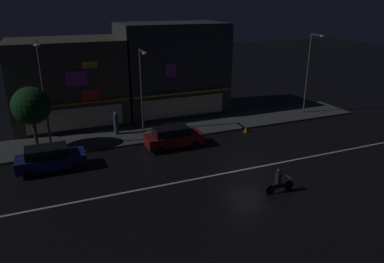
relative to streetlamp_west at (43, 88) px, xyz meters
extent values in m
plane|color=black|center=(11.82, -8.54, -4.71)|extent=(140.00, 140.00, 0.00)
cube|color=beige|center=(11.82, -8.54, -4.70)|extent=(30.53, 0.16, 0.01)
cube|color=#424447|center=(11.82, 0.71, -4.64)|extent=(32.13, 4.54, 0.14)
cube|color=#4C443A|center=(2.18, 6.41, -0.98)|extent=(9.69, 6.76, 7.46)
cube|color=orange|center=(2.18, 2.91, -2.11)|extent=(9.20, 0.24, 0.12)
cube|color=#D83FD8|center=(2.58, 2.97, -0.05)|extent=(1.70, 0.08, 1.17)
cube|color=red|center=(3.53, 2.97, -1.51)|extent=(1.48, 0.08, 0.97)
cube|color=yellow|center=(3.70, 2.97, 0.96)|extent=(1.20, 0.08, 0.53)
cube|color=beige|center=(2.18, 2.97, -3.41)|extent=(7.75, 0.06, 1.80)
cube|color=#383A3F|center=(11.82, 6.03, -0.39)|extent=(9.93, 6.02, 8.63)
cube|color=yellow|center=(11.82, 2.91, -2.11)|extent=(9.43, 0.24, 0.12)
cube|color=#D83FD8|center=(10.59, 2.97, 0.05)|extent=(0.94, 0.08, 1.14)
cube|color=beige|center=(11.82, 2.97, -3.41)|extent=(7.94, 0.06, 1.80)
cylinder|color=#47494C|center=(0.00, 0.20, -0.65)|extent=(0.16, 0.16, 7.83)
cube|color=#47494C|center=(0.00, -0.50, 3.16)|extent=(0.10, 1.40, 0.10)
ellipsoid|color=#F9E099|center=(0.00, -1.20, 3.08)|extent=(0.44, 0.32, 0.20)
cylinder|color=#47494C|center=(7.41, 1.13, -1.15)|extent=(0.16, 0.16, 6.84)
cube|color=#47494C|center=(7.41, 0.43, 2.17)|extent=(0.10, 1.40, 0.10)
ellipsoid|color=#F9E099|center=(7.41, -0.27, 2.09)|extent=(0.44, 0.32, 0.20)
cylinder|color=#47494C|center=(23.49, 0.31, -0.77)|extent=(0.16, 0.16, 7.60)
cube|color=#47494C|center=(23.49, -0.39, 2.93)|extent=(0.10, 1.40, 0.10)
ellipsoid|color=#F9E099|center=(23.49, -1.09, 2.85)|extent=(0.44, 0.32, 0.20)
cylinder|color=#334766|center=(5.14, 1.20, -3.72)|extent=(0.39, 0.39, 1.70)
sphere|color=tan|center=(5.14, 1.20, -2.76)|extent=(0.22, 0.22, 0.22)
cylinder|color=#473323|center=(-0.96, 0.33, -3.46)|extent=(0.24, 0.24, 2.21)
sphere|color=#143819|center=(-0.96, 0.33, -1.26)|extent=(2.74, 2.74, 2.74)
cube|color=navy|center=(-0.12, -3.71, -4.02)|extent=(4.30, 1.78, 0.76)
cube|color=black|center=(-0.34, -3.71, -3.34)|extent=(2.58, 1.57, 0.60)
cube|color=#F9F2CC|center=(1.99, -3.11, -3.92)|extent=(0.08, 0.20, 0.12)
cube|color=#F9F2CC|center=(1.99, -4.32, -3.92)|extent=(0.08, 0.20, 0.12)
cylinder|color=black|center=(1.30, -2.82, -4.40)|extent=(0.62, 0.20, 0.62)
cylinder|color=black|center=(1.30, -4.60, -4.40)|extent=(0.62, 0.20, 0.62)
cylinder|color=black|center=(-1.54, -2.82, -4.40)|extent=(0.62, 0.20, 0.62)
cylinder|color=black|center=(-1.54, -4.60, -4.40)|extent=(0.62, 0.20, 0.62)
cube|color=maroon|center=(8.63, -3.08, -4.02)|extent=(4.30, 1.78, 0.76)
cube|color=black|center=(8.41, -3.08, -3.34)|extent=(2.58, 1.57, 0.60)
cube|color=#F9F2CC|center=(10.74, -2.47, -3.92)|extent=(0.08, 0.20, 0.12)
cube|color=#F9F2CC|center=(10.74, -3.69, -3.92)|extent=(0.08, 0.20, 0.12)
cylinder|color=black|center=(10.05, -2.19, -4.40)|extent=(0.62, 0.20, 0.62)
cylinder|color=black|center=(10.05, -3.97, -4.40)|extent=(0.62, 0.20, 0.62)
cylinder|color=black|center=(7.21, -2.19, -4.40)|extent=(0.62, 0.20, 0.62)
cylinder|color=black|center=(7.21, -3.97, -4.40)|extent=(0.62, 0.20, 0.62)
cylinder|color=black|center=(12.57, -11.94, -4.41)|extent=(0.60, 0.08, 0.60)
cylinder|color=black|center=(11.27, -11.94, -4.41)|extent=(0.60, 0.10, 0.60)
cube|color=black|center=(11.92, -11.94, -4.31)|extent=(1.30, 0.14, 0.20)
ellipsoid|color=#B2B7BC|center=(12.12, -11.94, -4.09)|extent=(0.44, 0.26, 0.24)
cube|color=black|center=(11.72, -11.94, -4.16)|extent=(0.56, 0.22, 0.10)
cylinder|color=slate|center=(12.52, -11.94, -3.86)|extent=(0.03, 0.60, 0.03)
sphere|color=white|center=(12.61, -11.94, -3.96)|extent=(0.14, 0.14, 0.14)
cylinder|color=#232328|center=(11.77, -11.94, -3.76)|extent=(0.32, 0.32, 0.70)
sphere|color=#333338|center=(11.77, -11.94, -3.30)|extent=(0.22, 0.22, 0.22)
cone|color=orange|center=(15.47, -2.17, -4.44)|extent=(0.36, 0.36, 0.55)
camera|label=1|loc=(0.02, -27.27, 5.78)|focal=34.00mm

